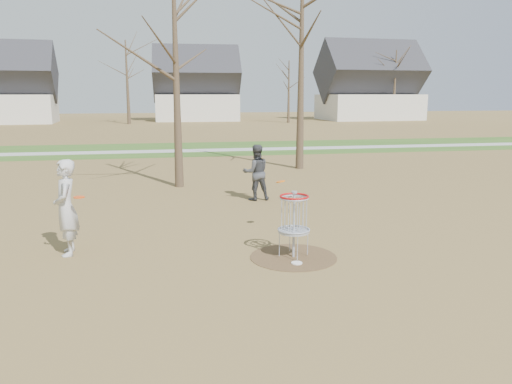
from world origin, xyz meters
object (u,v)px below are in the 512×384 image
(player_standing, at_px, (66,208))
(disc_grounded, at_px, (297,263))
(disc_golf_basket, at_px, (294,214))
(player_throwing, at_px, (256,172))

(player_standing, relative_size, disc_grounded, 9.11)
(player_standing, height_order, disc_grounded, player_standing)
(disc_golf_basket, bearing_deg, player_standing, 166.79)
(player_throwing, distance_m, disc_golf_basket, 5.71)
(disc_grounded, bearing_deg, player_standing, 161.80)
(player_standing, relative_size, disc_golf_basket, 1.48)
(player_standing, bearing_deg, disc_golf_basket, 69.35)
(disc_golf_basket, bearing_deg, player_throwing, 86.97)
(player_throwing, bearing_deg, disc_grounded, 83.35)
(player_standing, distance_m, disc_grounded, 4.88)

